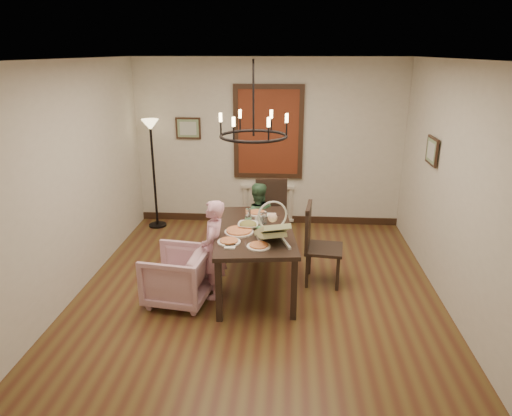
# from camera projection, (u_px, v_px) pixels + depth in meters

# --- Properties ---
(room_shell) EXTENTS (4.51, 5.00, 2.81)m
(room_shell) POSITION_uv_depth(u_px,v_px,m) (260.00, 177.00, 5.66)
(room_shell) COLOR brown
(room_shell) RESTS_ON ground
(dining_table) EXTENTS (1.15, 1.79, 0.79)m
(dining_table) POSITION_uv_depth(u_px,v_px,m) (254.00, 235.00, 5.68)
(dining_table) COLOR black
(dining_table) RESTS_ON room_shell
(chair_far) EXTENTS (0.54, 0.54, 1.08)m
(chair_far) POSITION_uv_depth(u_px,v_px,m) (272.00, 217.00, 6.78)
(chair_far) COLOR black
(chair_far) RESTS_ON room_shell
(chair_right) EXTENTS (0.52, 0.52, 1.07)m
(chair_right) POSITION_uv_depth(u_px,v_px,m) (324.00, 244.00, 5.84)
(chair_right) COLOR black
(chair_right) RESTS_ON room_shell
(armchair) EXTENTS (0.82, 0.81, 0.66)m
(armchair) POSITION_uv_depth(u_px,v_px,m) (178.00, 276.00, 5.46)
(armchair) COLOR #D5A3B1
(armchair) RESTS_ON room_shell
(elderly_woman) EXTENTS (0.27, 0.39, 1.03)m
(elderly_woman) POSITION_uv_depth(u_px,v_px,m) (214.00, 258.00, 5.52)
(elderly_woman) COLOR #DC9BB4
(elderly_woman) RESTS_ON room_shell
(seated_man) EXTENTS (0.52, 0.44, 0.94)m
(seated_man) POSITION_uv_depth(u_px,v_px,m) (257.00, 227.00, 6.60)
(seated_man) COLOR #3B6343
(seated_man) RESTS_ON room_shell
(baby_bouncer) EXTENTS (0.51, 0.60, 0.33)m
(baby_bouncer) POSITION_uv_depth(u_px,v_px,m) (272.00, 228.00, 5.22)
(baby_bouncer) COLOR beige
(baby_bouncer) RESTS_ON dining_table
(salad_bowl) EXTENTS (0.31, 0.31, 0.08)m
(salad_bowl) POSITION_uv_depth(u_px,v_px,m) (248.00, 225.00, 5.66)
(salad_bowl) COLOR white
(salad_bowl) RESTS_ON dining_table
(pizza_platter) EXTENTS (0.35, 0.35, 0.04)m
(pizza_platter) POSITION_uv_depth(u_px,v_px,m) (239.00, 231.00, 5.52)
(pizza_platter) COLOR tan
(pizza_platter) RESTS_ON dining_table
(drinking_glass) EXTENTS (0.07, 0.07, 0.14)m
(drinking_glass) POSITION_uv_depth(u_px,v_px,m) (261.00, 218.00, 5.80)
(drinking_glass) COLOR silver
(drinking_glass) RESTS_ON dining_table
(window_blinds) EXTENTS (1.00, 0.03, 1.40)m
(window_blinds) POSITION_uv_depth(u_px,v_px,m) (268.00, 132.00, 7.57)
(window_blinds) COLOR maroon
(window_blinds) RESTS_ON room_shell
(radiator) EXTENTS (0.92, 0.12, 0.62)m
(radiator) POSITION_uv_depth(u_px,v_px,m) (268.00, 203.00, 8.00)
(radiator) COLOR silver
(radiator) RESTS_ON room_shell
(picture_back) EXTENTS (0.42, 0.03, 0.36)m
(picture_back) POSITION_uv_depth(u_px,v_px,m) (188.00, 128.00, 7.66)
(picture_back) COLOR black
(picture_back) RESTS_ON room_shell
(picture_right) EXTENTS (0.03, 0.42, 0.36)m
(picture_right) POSITION_uv_depth(u_px,v_px,m) (432.00, 151.00, 5.93)
(picture_right) COLOR black
(picture_right) RESTS_ON room_shell
(floor_lamp) EXTENTS (0.30, 0.30, 1.80)m
(floor_lamp) POSITION_uv_depth(u_px,v_px,m) (154.00, 176.00, 7.64)
(floor_lamp) COLOR black
(floor_lamp) RESTS_ON room_shell
(chandelier) EXTENTS (0.80, 0.80, 0.04)m
(chandelier) POSITION_uv_depth(u_px,v_px,m) (253.00, 136.00, 5.28)
(chandelier) COLOR black
(chandelier) RESTS_ON room_shell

